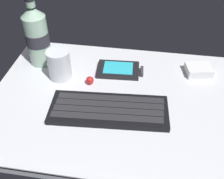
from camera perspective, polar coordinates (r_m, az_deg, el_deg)
ground_plane at (r=70.93cm, az=-0.03°, el=-2.55°), size 64.00×48.00×2.80cm
keyboard at (r=66.26cm, az=-0.53°, el=-4.30°), size 29.75×13.16×1.70cm
handheld_device at (r=78.63cm, az=1.80°, el=4.16°), size 13.14×8.36×1.50cm
juice_cup at (r=76.34cm, az=-11.05°, el=5.00°), size 6.40×6.40×8.50cm
water_bottle at (r=81.14cm, az=-15.59°, el=10.86°), size 6.73×6.73×20.80cm
charger_block at (r=81.71cm, az=17.84°, el=3.96°), size 7.98×6.89×2.40cm
trackball_mouse at (r=74.50cm, az=-4.72°, el=1.96°), size 2.20×2.20×2.20cm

